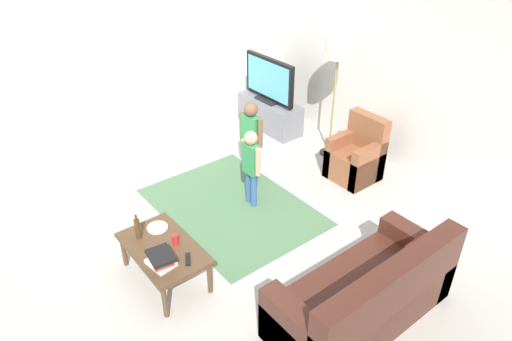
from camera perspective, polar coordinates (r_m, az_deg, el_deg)
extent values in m
plane|color=#B2ADA3|center=(5.54, -4.92, -7.76)|extent=(7.80, 7.80, 0.00)
cube|color=silver|center=(6.76, 16.55, 11.75)|extent=(6.00, 0.12, 2.70)
cube|color=silver|center=(7.34, -18.98, 12.90)|extent=(0.12, 6.00, 2.70)
cube|color=#4C724C|center=(5.95, -2.98, -4.45)|extent=(2.20, 1.60, 0.01)
cube|color=slate|center=(7.81, 1.70, 6.99)|extent=(1.20, 0.44, 0.50)
cube|color=black|center=(7.84, 1.40, 5.90)|extent=(1.10, 0.32, 0.03)
cube|color=black|center=(7.69, 1.62, 8.74)|extent=(0.44, 0.28, 0.03)
cube|color=black|center=(7.56, 1.66, 11.22)|extent=(1.10, 0.07, 0.68)
cube|color=#59B2D8|center=(7.53, 1.44, 11.16)|extent=(1.00, 0.01, 0.58)
cube|color=#472319|center=(4.60, 12.68, -15.23)|extent=(0.80, 1.80, 0.42)
cube|color=#472319|center=(4.33, 16.12, -15.33)|extent=(0.20, 1.80, 0.86)
cube|color=#472319|center=(4.12, 5.12, -19.75)|extent=(0.80, 0.20, 0.60)
cube|color=#472319|center=(5.04, 18.82, -9.95)|extent=(0.80, 0.20, 0.60)
cube|color=#B22823|center=(4.65, 19.08, -9.81)|extent=(0.10, 0.32, 0.32)
cube|color=brown|center=(6.56, 11.93, 0.70)|extent=(0.60, 0.60, 0.42)
cube|color=brown|center=(6.59, 13.42, 3.10)|extent=(0.60, 0.16, 0.90)
cube|color=brown|center=(6.64, 10.47, 2.21)|extent=(0.12, 0.60, 0.60)
cube|color=brown|center=(6.39, 13.62, 0.52)|extent=(0.12, 0.60, 0.60)
cylinder|color=#262626|center=(7.21, 8.93, 2.23)|extent=(0.28, 0.28, 0.02)
cylinder|color=#99844C|center=(6.88, 9.44, 7.67)|extent=(0.03, 0.03, 1.50)
cylinder|color=silver|center=(6.58, 10.13, 14.69)|extent=(0.36, 0.36, 0.28)
cylinder|color=#33598C|center=(6.40, -1.02, 1.16)|extent=(0.09, 0.09, 0.52)
cylinder|color=#33598C|center=(6.33, -0.18, 0.80)|extent=(0.09, 0.09, 0.52)
cube|color=#338C4C|center=(6.14, -0.63, 4.85)|extent=(0.27, 0.18, 0.44)
sphere|color=brown|center=(6.00, -0.64, 7.54)|extent=(0.19, 0.19, 0.19)
cylinder|color=brown|center=(6.22, -1.74, 5.46)|extent=(0.07, 0.07, 0.40)
cylinder|color=brown|center=(6.03, 0.51, 4.60)|extent=(0.07, 0.07, 0.40)
cylinder|color=#33598C|center=(5.91, -0.92, -1.96)|extent=(0.08, 0.08, 0.47)
cylinder|color=#33598C|center=(5.84, -0.28, -2.45)|extent=(0.08, 0.08, 0.47)
cube|color=#338C4C|center=(5.64, -0.63, 1.46)|extent=(0.23, 0.13, 0.40)
sphere|color=tan|center=(5.51, -0.65, 4.02)|extent=(0.17, 0.17, 0.17)
cylinder|color=tan|center=(5.74, -1.46, 2.22)|extent=(0.06, 0.06, 0.36)
cylinder|color=tan|center=(5.54, 0.23, 1.04)|extent=(0.06, 0.06, 0.36)
cube|color=#513823|center=(4.81, -11.37, -9.38)|extent=(1.00, 0.60, 0.04)
cylinder|color=#513823|center=(5.20, -15.96, -9.49)|extent=(0.05, 0.05, 0.38)
cylinder|color=#513823|center=(4.58, -11.15, -15.56)|extent=(0.05, 0.05, 0.38)
cylinder|color=#513823|center=(5.34, -11.09, -7.48)|extent=(0.05, 0.05, 0.38)
cylinder|color=#513823|center=(4.74, -5.73, -13.01)|extent=(0.05, 0.05, 0.38)
cube|color=white|center=(4.60, -11.63, -11.07)|extent=(0.29, 0.24, 0.04)
cube|color=red|center=(4.57, -11.62, -10.75)|extent=(0.25, 0.21, 0.04)
cube|color=#388C4C|center=(4.54, -11.57, -10.44)|extent=(0.24, 0.18, 0.03)
cube|color=black|center=(4.52, -11.65, -10.23)|extent=(0.30, 0.25, 0.03)
cylinder|color=#4C3319|center=(4.90, -14.34, -6.97)|extent=(0.06, 0.06, 0.23)
cylinder|color=#4C3319|center=(4.81, -14.57, -5.63)|extent=(0.02, 0.02, 0.06)
cube|color=black|center=(4.61, -8.38, -10.74)|extent=(0.17, 0.13, 0.02)
cylinder|color=red|center=(4.76, -9.91, -8.42)|extent=(0.07, 0.07, 0.12)
cylinder|color=white|center=(5.04, -12.04, -6.88)|extent=(0.22, 0.22, 0.02)
cube|color=silver|center=(5.02, -11.95, -6.90)|extent=(0.15, 0.04, 0.01)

